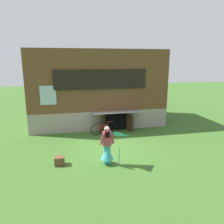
{
  "coord_description": "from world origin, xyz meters",
  "views": [
    {
      "loc": [
        -2.07,
        -9.85,
        4.29
      ],
      "look_at": [
        0.16,
        0.6,
        1.75
      ],
      "focal_mm": 34.92,
      "sensor_mm": 36.0,
      "label": 1
    }
  ],
  "objects_px": {
    "wooden_crate": "(60,161)",
    "kite": "(116,140)",
    "bicycle_red": "(103,128)",
    "person": "(107,149)"
  },
  "relations": [
    {
      "from": "bicycle_red",
      "to": "kite",
      "type": "bearing_deg",
      "value": -111.23
    },
    {
      "from": "wooden_crate",
      "to": "kite",
      "type": "bearing_deg",
      "value": -20.98
    },
    {
      "from": "kite",
      "to": "bicycle_red",
      "type": "bearing_deg",
      "value": 87.18
    },
    {
      "from": "bicycle_red",
      "to": "wooden_crate",
      "type": "distance_m",
      "value": 4.33
    },
    {
      "from": "person",
      "to": "bicycle_red",
      "type": "relative_size",
      "value": 1.06
    },
    {
      "from": "kite",
      "to": "person",
      "type": "bearing_deg",
      "value": 118.68
    },
    {
      "from": "person",
      "to": "bicycle_red",
      "type": "distance_m",
      "value": 3.95
    },
    {
      "from": "bicycle_red",
      "to": "wooden_crate",
      "type": "xyz_separation_m",
      "value": [
        -2.47,
        -3.55,
        -0.19
      ]
    },
    {
      "from": "kite",
      "to": "wooden_crate",
      "type": "bearing_deg",
      "value": 159.02
    },
    {
      "from": "person",
      "to": "wooden_crate",
      "type": "relative_size",
      "value": 4.05
    }
  ]
}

